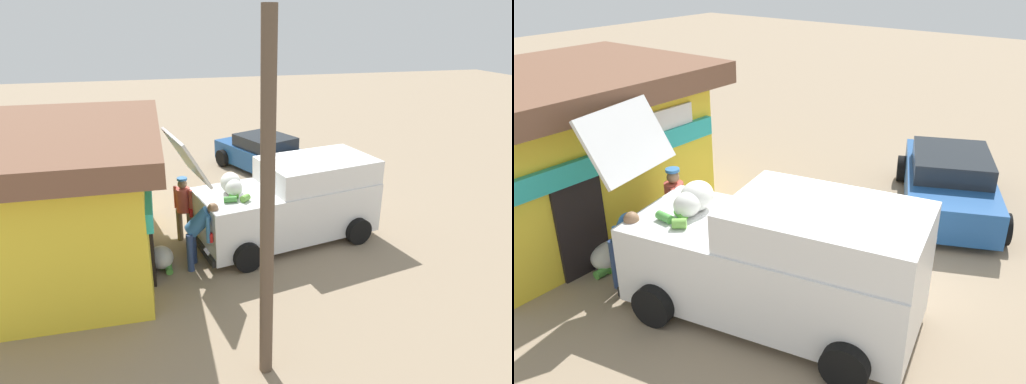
# 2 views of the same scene
# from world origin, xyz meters

# --- Properties ---
(ground_plane) EXTENTS (60.00, 60.00, 0.00)m
(ground_plane) POSITION_xyz_m (0.00, 0.00, 0.00)
(ground_plane) COLOR gray
(storefront_bar) EXTENTS (5.58, 4.10, 3.10)m
(storefront_bar) POSITION_xyz_m (-1.12, 5.25, 1.63)
(storefront_bar) COLOR yellow
(storefront_bar) RESTS_ON ground_plane
(delivery_van) EXTENTS (2.81, 5.12, 2.94)m
(delivery_van) POSITION_xyz_m (-1.01, 0.23, 0.99)
(delivery_van) COLOR white
(delivery_van) RESTS_ON ground_plane
(parked_sedan) EXTENTS (4.29, 3.23, 1.27)m
(parked_sedan) POSITION_xyz_m (4.13, -0.47, 0.61)
(parked_sedan) COLOR #1E4C8C
(parked_sedan) RESTS_ON ground_plane
(vendor_standing) EXTENTS (0.48, 0.48, 1.66)m
(vendor_standing) POSITION_xyz_m (-0.61, 2.80, 0.95)
(vendor_standing) COLOR #726047
(vendor_standing) RESTS_ON ground_plane
(customer_bending) EXTENTS (0.63, 0.77, 1.53)m
(customer_bending) POSITION_xyz_m (-1.88, 2.58, 0.93)
(customer_bending) COLOR navy
(customer_bending) RESTS_ON ground_plane
(unloaded_banana_pile) EXTENTS (0.90, 0.72, 0.46)m
(unloaded_banana_pile) POSITION_xyz_m (-1.67, 3.44, 0.21)
(unloaded_banana_pile) COLOR silver
(unloaded_banana_pile) RESTS_ON ground_plane
(paint_bucket) EXTENTS (0.29, 0.29, 0.37)m
(paint_bucket) POSITION_xyz_m (0.99, 2.30, 0.18)
(paint_bucket) COLOR blue
(paint_bucket) RESTS_ON ground_plane
(utility_pole) EXTENTS (0.20, 0.20, 5.31)m
(utility_pole) POSITION_xyz_m (-5.17, 1.98, 2.65)
(utility_pole) COLOR brown
(utility_pole) RESTS_ON ground_plane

